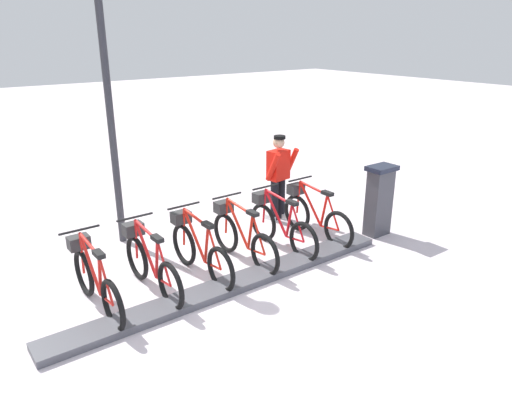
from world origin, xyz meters
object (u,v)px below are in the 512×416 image
bike_docked_2 (242,236)px  worker_near_rack (279,175)px  bike_docked_4 (150,263)px  lamp_post (106,78)px  payment_kiosk (379,199)px  bike_docked_1 (280,225)px  bike_docked_0 (314,215)px  bike_docked_3 (199,249)px  bike_docked_5 (95,280)px

bike_docked_2 → worker_near_rack: size_ratio=1.04×
bike_docked_2 → bike_docked_4: size_ratio=1.00×
bike_docked_4 → lamp_post: size_ratio=0.40×
payment_kiosk → bike_docked_1: payment_kiosk is taller
payment_kiosk → bike_docked_0: bearing=60.8°
bike_docked_2 → payment_kiosk: bearing=-102.4°
bike_docked_4 → lamp_post: 3.06m
payment_kiosk → bike_docked_2: (0.57, 2.59, -0.24)m
worker_near_rack → lamp_post: size_ratio=0.39×
bike_docked_3 → bike_docked_4: size_ratio=1.00×
bike_docked_5 → lamp_post: bearing=-30.7°
bike_docked_2 → bike_docked_5: same height
bike_docked_4 → worker_near_rack: (1.06, -3.19, 0.48)m
bike_docked_1 → bike_docked_5: bearing=90.0°
bike_docked_2 → lamp_post: lamp_post is taller
bike_docked_1 → lamp_post: size_ratio=0.40×
bike_docked_3 → worker_near_rack: worker_near_rack is taller
worker_near_rack → lamp_post: (0.85, 2.83, 1.88)m
bike_docked_5 → worker_near_rack: bearing=-75.0°
worker_near_rack → payment_kiosk: bearing=-149.3°
bike_docked_3 → payment_kiosk: bearing=-99.6°
payment_kiosk → lamp_post: lamp_post is taller
bike_docked_3 → bike_docked_5: size_ratio=1.00×
payment_kiosk → bike_docked_5: payment_kiosk is taller
bike_docked_1 → lamp_post: 3.63m
bike_docked_0 → bike_docked_5: (0.00, 3.92, 0.00)m
bike_docked_0 → bike_docked_3: (0.00, 2.35, 0.00)m
bike_docked_5 → worker_near_rack: worker_near_rack is taller
bike_docked_3 → worker_near_rack: size_ratio=1.04×
bike_docked_1 → bike_docked_4: size_ratio=1.00×
payment_kiosk → bike_docked_3: bearing=80.4°
bike_docked_1 → bike_docked_2: size_ratio=1.00×
bike_docked_2 → bike_docked_0: bearing=-90.0°
bike_docked_2 → worker_near_rack: (1.06, -1.62, 0.48)m
payment_kiosk → bike_docked_2: 2.66m
payment_kiosk → bike_docked_4: bearing=82.2°
worker_near_rack → bike_docked_0: bearing=177.2°
payment_kiosk → bike_docked_4: 4.20m
payment_kiosk → worker_near_rack: worker_near_rack is taller
bike_docked_0 → bike_docked_2: (0.00, 1.57, 0.00)m
bike_docked_3 → bike_docked_5: same height
bike_docked_3 → worker_near_rack: (1.06, -2.40, 0.48)m
bike_docked_2 → bike_docked_5: (0.00, 2.35, 0.00)m
payment_kiosk → bike_docked_3: size_ratio=0.74×
bike_docked_0 → bike_docked_1: 0.78m
bike_docked_3 → bike_docked_4: same height
payment_kiosk → bike_docked_1: size_ratio=0.74×
bike_docked_5 → worker_near_rack: 4.14m
lamp_post → bike_docked_3: bearing=-167.3°
bike_docked_0 → bike_docked_3: bearing=90.0°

